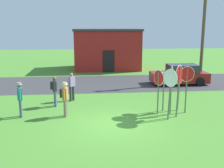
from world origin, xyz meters
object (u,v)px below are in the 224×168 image
stop_sign_nearest (164,85)px  stop_sign_leaning_left (187,81)px  person_on_left (72,85)px  stop_sign_center_cluster (171,81)px  stop_sign_far_back (158,84)px  person_in_blue (55,89)px  person_in_teal (20,98)px  parked_car_on_street (180,75)px  utility_pole (203,29)px  stop_sign_low_front (179,83)px  stop_sign_rear_left (170,85)px  person_near_signs (65,97)px  stop_sign_leaning_right (179,81)px

stop_sign_nearest → stop_sign_leaning_left: 1.17m
stop_sign_leaning_left → person_on_left: bearing=154.5°
stop_sign_center_cluster → stop_sign_far_back: 0.67m
person_in_blue → stop_sign_far_back: bearing=-18.8°
stop_sign_nearest → person_in_teal: 7.28m
stop_sign_leaning_left → stop_sign_far_back: (-1.48, -0.06, -0.11)m
parked_car_on_street → person_in_teal: person_in_teal is taller
utility_pole → person_in_blue: size_ratio=4.71×
stop_sign_low_front → stop_sign_far_back: bearing=-158.5°
parked_car_on_street → stop_sign_low_front: (-2.31, -6.49, 0.80)m
person_on_left → stop_sign_low_front: bearing=-22.8°
utility_pole → parked_car_on_street: 3.99m
person_in_blue → stop_sign_low_front: bearing=-11.4°
person_on_left → person_in_blue: 1.39m
stop_sign_nearest → stop_sign_far_back: 0.65m
stop_sign_rear_left → person_on_left: stop_sign_rear_left is taller
person_in_blue → person_near_signs: size_ratio=0.97×
stop_sign_leaning_left → person_near_signs: (-6.15, -0.03, -0.66)m
stop_sign_far_back → person_on_left: stop_sign_far_back is taller
stop_sign_nearest → stop_sign_rear_left: 1.36m
stop_sign_rear_left → stop_sign_leaning_right: (0.51, 0.29, 0.11)m
person_in_teal → parked_car_on_street: bearing=33.3°
stop_sign_low_front → stop_sign_rear_left: stop_sign_rear_left is taller
person_near_signs → stop_sign_center_cluster: bearing=-1.1°
stop_sign_nearest → stop_sign_leaning_right: (0.43, -1.03, 0.40)m
parked_car_on_street → stop_sign_leaning_left: (-2.08, -6.92, 0.98)m
parked_car_on_street → stop_sign_low_front: size_ratio=1.98×
stop_sign_leaning_left → person_in_blue: bearing=165.5°
parked_car_on_street → stop_sign_nearest: 7.26m
stop_sign_far_back → stop_sign_leaning_right: (0.84, -0.56, 0.25)m
utility_pole → stop_sign_center_cluster: 9.33m
stop_sign_center_cluster → stop_sign_leaning_left: bearing=8.8°
person_near_signs → person_on_left: bearing=86.4°
stop_sign_low_front → person_near_signs: (-5.91, -0.46, -0.47)m
stop_sign_leaning_right → person_in_blue: bearing=159.0°
stop_sign_center_cluster → person_in_teal: bearing=178.3°
person_in_teal → stop_sign_leaning_left: bearing=-0.6°
parked_car_on_street → person_in_blue: bearing=-150.0°
person_near_signs → parked_car_on_street: bearing=40.2°
person_in_teal → person_in_blue: (1.48, 1.68, -0.00)m
stop_sign_leaning_left → stop_sign_rear_left: size_ratio=0.99×
stop_sign_leaning_left → person_in_teal: (-8.33, 0.09, -0.69)m
stop_sign_low_front → stop_sign_nearest: size_ratio=1.03×
parked_car_on_street → stop_sign_leaning_left: size_ratio=1.77×
person_on_left → person_in_blue: size_ratio=1.00×
stop_sign_center_cluster → stop_sign_nearest: size_ratio=1.19×
stop_sign_low_front → stop_sign_nearest: stop_sign_low_front is taller
utility_pole → stop_sign_low_front: bearing=-120.7°
stop_sign_center_cluster → stop_sign_nearest: 0.67m
person_in_teal → person_near_signs: same height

